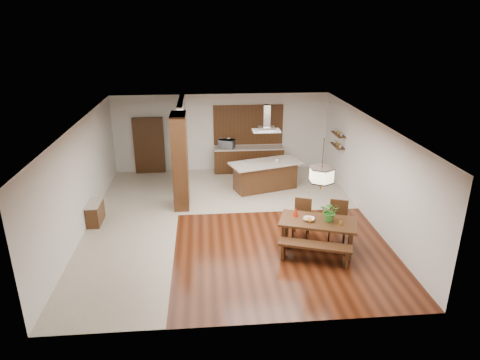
{
  "coord_description": "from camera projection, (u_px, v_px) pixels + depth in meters",
  "views": [
    {
      "loc": [
        -0.68,
        -11.11,
        5.49
      ],
      "look_at": [
        0.3,
        0.0,
        1.25
      ],
      "focal_mm": 32.0,
      "sensor_mm": 36.0,
      "label": 1
    }
  ],
  "objects": [
    {
      "name": "island_cup",
      "position": [
        277.0,
        161.0,
        14.25
      ],
      "size": [
        0.16,
        0.16,
        0.11
      ],
      "primitive_type": "imported",
      "rotation": [
        0.0,
        0.0,
        -0.22
      ],
      "color": "silver",
      "rests_on": "kitchen_island"
    },
    {
      "name": "fruit_bowl",
      "position": [
        309.0,
        219.0,
        10.6
      ],
      "size": [
        0.34,
        0.34,
        0.07
      ],
      "primitive_type": "imported",
      "rotation": [
        0.0,
        0.0,
        -0.31
      ],
      "color": "#BBAEA4",
      "rests_on": "dining_table"
    },
    {
      "name": "dining_table",
      "position": [
        318.0,
        228.0,
        10.67
      ],
      "size": [
        2.08,
        1.5,
        0.78
      ],
      "rotation": [
        0.0,
        0.0,
        -0.33
      ],
      "color": "black",
      "rests_on": "ground"
    },
    {
      "name": "pendant_lantern",
      "position": [
        322.0,
        165.0,
        10.08
      ],
      "size": [
        0.64,
        0.64,
        1.31
      ],
      "primitive_type": null,
      "color": "#FFF0C3",
      "rests_on": "room_shell"
    },
    {
      "name": "rear_counter",
      "position": [
        249.0,
        159.0,
        16.17
      ],
      "size": [
        2.6,
        0.62,
        0.95
      ],
      "color": "black",
      "rests_on": "ground"
    },
    {
      "name": "napkin_cone",
      "position": [
        296.0,
        212.0,
        10.81
      ],
      "size": [
        0.17,
        0.17,
        0.24
      ],
      "primitive_type": "cone",
      "rotation": [
        0.0,
        0.0,
        0.14
      ],
      "color": "#9E1E0B",
      "rests_on": "dining_table"
    },
    {
      "name": "soffit_band",
      "position": [
        229.0,
        123.0,
        11.32
      ],
      "size": [
        8.0,
        9.0,
        0.02
      ],
      "primitive_type": "cube",
      "color": "#381D0E",
      "rests_on": "room_shell"
    },
    {
      "name": "kitchen_island",
      "position": [
        265.0,
        175.0,
        14.46
      ],
      "size": [
        2.56,
        1.69,
        0.97
      ],
      "rotation": [
        0.0,
        0.0,
        0.31
      ],
      "color": "black",
      "rests_on": "ground"
    },
    {
      "name": "tile_hallway",
      "position": [
        133.0,
        224.0,
        12.12
      ],
      "size": [
        2.5,
        9.0,
        0.01
      ],
      "primitive_type": "cube",
      "color": "beige",
      "rests_on": "ground"
    },
    {
      "name": "partition_pier",
      "position": [
        180.0,
        161.0,
        12.84
      ],
      "size": [
        0.45,
        1.0,
        2.9
      ],
      "primitive_type": "cube",
      "color": "black",
      "rests_on": "ground"
    },
    {
      "name": "foliage_plant",
      "position": [
        330.0,
        211.0,
        10.5
      ],
      "size": [
        0.59,
        0.56,
        0.51
      ],
      "primitive_type": "imported",
      "rotation": [
        0.0,
        0.0,
        -0.43
      ],
      "color": "#377D29",
      "rests_on": "dining_table"
    },
    {
      "name": "shelf_upper",
      "position": [
        338.0,
        134.0,
        14.45
      ],
      "size": [
        0.26,
        0.9,
        0.04
      ],
      "primitive_type": "cube",
      "color": "black",
      "rests_on": "room_shell"
    },
    {
      "name": "hallway_console",
      "position": [
        95.0,
        213.0,
        12.11
      ],
      "size": [
        0.37,
        0.88,
        0.63
      ],
      "primitive_type": "cube",
      "color": "black",
      "rests_on": "ground"
    },
    {
      "name": "gold_ornament",
      "position": [
        341.0,
        223.0,
        10.34
      ],
      "size": [
        0.1,
        0.1,
        0.11
      ],
      "primitive_type": "cylinder",
      "rotation": [
        0.0,
        0.0,
        0.3
      ],
      "color": "gold",
      "rests_on": "dining_table"
    },
    {
      "name": "dining_chair_right",
      "position": [
        338.0,
        222.0,
        11.1
      ],
      "size": [
        0.6,
        0.6,
        1.06
      ],
      "primitive_type": null,
      "rotation": [
        0.0,
        0.0,
        -0.34
      ],
      "color": "black",
      "rests_on": "ground"
    },
    {
      "name": "shelf_lower",
      "position": [
        337.0,
        146.0,
        14.59
      ],
      "size": [
        0.26,
        0.9,
        0.04
      ],
      "primitive_type": "cube",
      "color": "black",
      "rests_on": "room_shell"
    },
    {
      "name": "range_hood",
      "position": [
        267.0,
        118.0,
        13.76
      ],
      "size": [
        0.9,
        0.55,
        0.87
      ],
      "primitive_type": null,
      "color": "silver",
      "rests_on": "room_shell"
    },
    {
      "name": "dining_chair_left",
      "position": [
        301.0,
        219.0,
        11.32
      ],
      "size": [
        0.58,
        0.58,
        1.01
      ],
      "primitive_type": null,
      "rotation": [
        0.0,
        0.0,
        -0.38
      ],
      "color": "black",
      "rests_on": "ground"
    },
    {
      "name": "partition_stub",
      "position": [
        183.0,
        142.0,
        14.79
      ],
      "size": [
        0.18,
        2.4,
        2.9
      ],
      "primitive_type": "cube",
      "color": "silver",
      "rests_on": "ground"
    },
    {
      "name": "room_shell",
      "position": [
        229.0,
        152.0,
        11.62
      ],
      "size": [
        9.0,
        9.04,
        2.92
      ],
      "color": "#37160A",
      "rests_on": "ground"
    },
    {
      "name": "tile_kitchen",
      "position": [
        261.0,
        187.0,
        14.78
      ],
      "size": [
        5.5,
        4.0,
        0.01
      ],
      "primitive_type": "cube",
      "color": "beige",
      "rests_on": "ground"
    },
    {
      "name": "dining_bench",
      "position": [
        315.0,
        253.0,
        10.18
      ],
      "size": [
        1.75,
        0.93,
        0.48
      ],
      "primitive_type": null,
      "rotation": [
        0.0,
        0.0,
        -0.34
      ],
      "color": "black",
      "rests_on": "ground"
    },
    {
      "name": "microwave",
      "position": [
        227.0,
        144.0,
        15.88
      ],
      "size": [
        0.68,
        0.59,
        0.32
      ],
      "primitive_type": "imported",
      "rotation": [
        0.0,
        0.0,
        -0.42
      ],
      "color": "#B4B7BB",
      "rests_on": "rear_counter"
    },
    {
      "name": "kitchen_window",
      "position": [
        248.0,
        125.0,
        15.96
      ],
      "size": [
        2.6,
        0.08,
        1.5
      ],
      "primitive_type": "cube",
      "color": "#A66D32",
      "rests_on": "room_shell"
    },
    {
      "name": "hallway_doorway",
      "position": [
        149.0,
        146.0,
        15.85
      ],
      "size": [
        1.1,
        0.2,
        2.1
      ],
      "primitive_type": "cube",
      "color": "black",
      "rests_on": "ground"
    }
  ]
}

